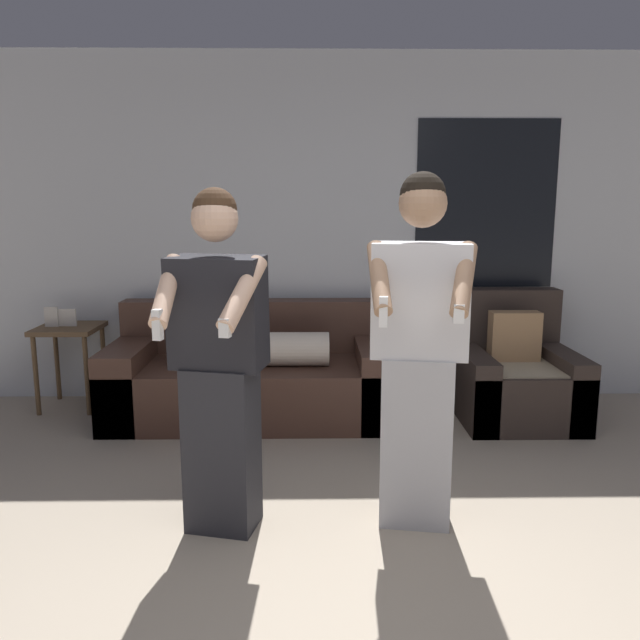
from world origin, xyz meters
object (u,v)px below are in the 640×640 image
object	(u,v)px
couch	(254,376)
person_left	(219,364)
person_right	(418,352)
side_table	(69,339)
armchair	(513,376)

from	to	relation	value
couch	person_left	xyz separation A→B (m)	(-0.01, -1.66, 0.52)
couch	person_right	world-z (taller)	person_right
person_left	person_right	xyz separation A→B (m)	(0.94, 0.05, 0.04)
side_table	person_left	world-z (taller)	person_left
armchair	side_table	bearing A→B (deg)	175.46
side_table	couch	bearing A→B (deg)	-8.20
side_table	person_right	size ratio (longest dim) A/B	0.47
side_table	person_left	distance (m)	2.36
couch	armchair	distance (m)	1.91
side_table	person_right	distance (m)	3.00
person_left	side_table	bearing A→B (deg)	127.27
armchair	person_left	world-z (taller)	person_left
couch	armchair	xyz separation A→B (m)	(1.91, -0.06, 0.01)
armchair	person_left	distance (m)	2.55
side_table	person_left	xyz separation A→B (m)	(1.42, -1.87, 0.28)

